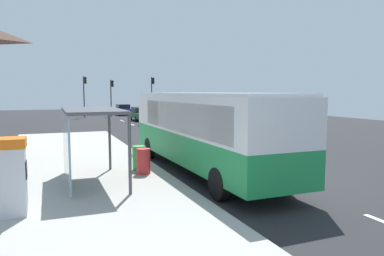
% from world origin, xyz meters
% --- Properties ---
extents(ground_plane, '(56.00, 92.00, 0.04)m').
position_xyz_m(ground_plane, '(0.00, 14.00, -0.02)').
color(ground_plane, '#262628').
extents(sidewalk_platform, '(6.20, 30.00, 0.18)m').
position_xyz_m(sidewalk_platform, '(-6.40, 2.00, 0.09)').
color(sidewalk_platform, '#ADAAA3').
rests_on(sidewalk_platform, ground).
extents(lane_stripe_seg_1, '(0.16, 2.20, 0.01)m').
position_xyz_m(lane_stripe_seg_1, '(0.25, -1.00, 0.01)').
color(lane_stripe_seg_1, silver).
rests_on(lane_stripe_seg_1, ground).
extents(lane_stripe_seg_2, '(0.16, 2.20, 0.01)m').
position_xyz_m(lane_stripe_seg_2, '(0.25, 4.00, 0.01)').
color(lane_stripe_seg_2, silver).
rests_on(lane_stripe_seg_2, ground).
extents(lane_stripe_seg_3, '(0.16, 2.20, 0.01)m').
position_xyz_m(lane_stripe_seg_3, '(0.25, 9.00, 0.01)').
color(lane_stripe_seg_3, silver).
rests_on(lane_stripe_seg_3, ground).
extents(lane_stripe_seg_4, '(0.16, 2.20, 0.01)m').
position_xyz_m(lane_stripe_seg_4, '(0.25, 14.00, 0.01)').
color(lane_stripe_seg_4, silver).
rests_on(lane_stripe_seg_4, ground).
extents(lane_stripe_seg_5, '(0.16, 2.20, 0.01)m').
position_xyz_m(lane_stripe_seg_5, '(0.25, 19.00, 0.01)').
color(lane_stripe_seg_5, silver).
rests_on(lane_stripe_seg_5, ground).
extents(lane_stripe_seg_6, '(0.16, 2.20, 0.01)m').
position_xyz_m(lane_stripe_seg_6, '(0.25, 24.00, 0.01)').
color(lane_stripe_seg_6, silver).
rests_on(lane_stripe_seg_6, ground).
extents(lane_stripe_seg_7, '(0.16, 2.20, 0.01)m').
position_xyz_m(lane_stripe_seg_7, '(0.25, 29.00, 0.01)').
color(lane_stripe_seg_7, silver).
rests_on(lane_stripe_seg_7, ground).
extents(bus, '(2.65, 11.04, 3.21)m').
position_xyz_m(bus, '(-1.71, 1.44, 1.84)').
color(bus, '#1E8C47').
rests_on(bus, ground).
extents(white_van, '(2.07, 5.22, 2.30)m').
position_xyz_m(white_van, '(2.20, 21.50, 1.34)').
color(white_van, silver).
rests_on(white_van, ground).
extents(sedan_near, '(1.84, 4.40, 1.52)m').
position_xyz_m(sedan_near, '(2.30, 39.23, 0.79)').
color(sedan_near, navy).
rests_on(sedan_near, ground).
extents(sedan_far, '(1.88, 4.42, 1.52)m').
position_xyz_m(sedan_far, '(2.30, 28.72, 0.79)').
color(sedan_far, '#195933').
rests_on(sedan_far, ground).
extents(ticket_machine, '(0.66, 0.76, 1.94)m').
position_xyz_m(ticket_machine, '(-8.34, -2.05, 1.17)').
color(ticket_machine, silver).
rests_on(ticket_machine, sidewalk_platform).
extents(recycling_bin_red, '(0.52, 0.52, 0.95)m').
position_xyz_m(recycling_bin_red, '(-4.20, 1.30, 0.66)').
color(recycling_bin_red, red).
rests_on(recycling_bin_red, sidewalk_platform).
extents(recycling_bin_green, '(0.52, 0.52, 0.95)m').
position_xyz_m(recycling_bin_green, '(-4.20, 2.00, 0.66)').
color(recycling_bin_green, green).
rests_on(recycling_bin_green, sidewalk_platform).
extents(traffic_light_near_side, '(0.49, 0.28, 5.20)m').
position_xyz_m(traffic_light_near_side, '(5.50, 35.18, 3.45)').
color(traffic_light_near_side, '#2D2D2D').
rests_on(traffic_light_near_side, ground).
extents(traffic_light_far_side, '(0.49, 0.28, 5.19)m').
position_xyz_m(traffic_light_far_side, '(-3.10, 35.98, 3.44)').
color(traffic_light_far_side, '#2D2D2D').
rests_on(traffic_light_far_side, ground).
extents(traffic_light_median, '(0.49, 0.28, 4.82)m').
position_xyz_m(traffic_light_median, '(0.40, 36.78, 3.22)').
color(traffic_light_median, '#2D2D2D').
rests_on(traffic_light_median, ground).
extents(bus_shelter, '(1.80, 4.00, 2.50)m').
position_xyz_m(bus_shelter, '(-6.41, 0.61, 2.10)').
color(bus_shelter, '#4C4C51').
rests_on(bus_shelter, sidewalk_platform).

